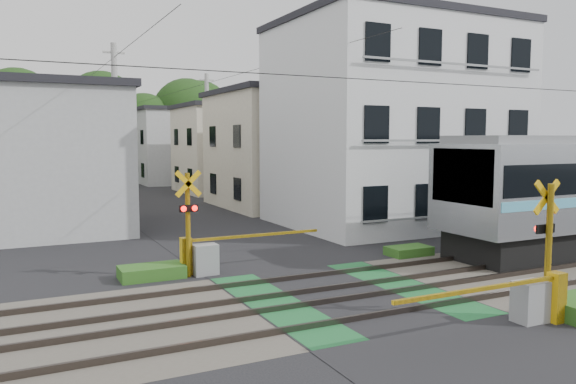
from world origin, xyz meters
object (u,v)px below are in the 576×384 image
pedestrian (111,178)px  crossing_signal_far (202,251)px  crossing_signal_near (536,290)px  apartment_block (392,124)px

pedestrian → crossing_signal_far: bearing=97.3°
crossing_signal_near → pedestrian: (-2.78, 39.38, 0.05)m
apartment_block → pedestrian: 27.91m
crossing_signal_near → apartment_block: apartment_block is taller
crossing_signal_far → pedestrian: (2.39, 32.07, 0.05)m
crossing_signal_near → crossing_signal_far: bearing=125.3°
apartment_block → pedestrian: size_ratio=6.73×
crossing_signal_far → pedestrian: 32.16m
crossing_signal_near → pedestrian: 39.48m
crossing_signal_far → pedestrian: crossing_signal_far is taller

